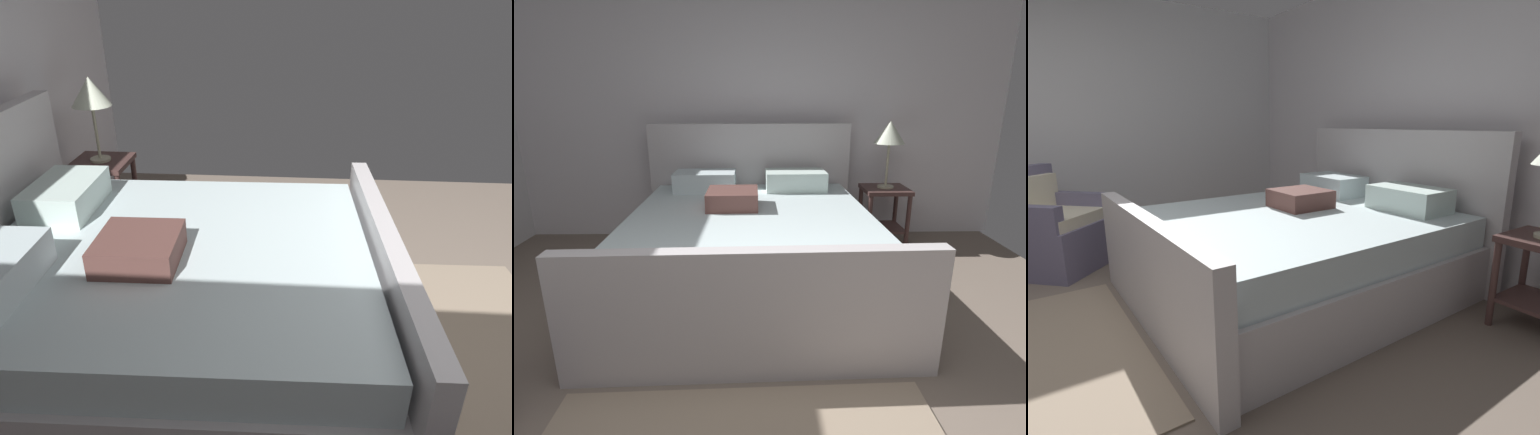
# 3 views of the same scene
# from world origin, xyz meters

# --- Properties ---
(ground_plane) EXTENTS (5.02, 6.34, 0.02)m
(ground_plane) POSITION_xyz_m (0.00, 0.00, -0.01)
(ground_plane) COLOR #756659
(bed) EXTENTS (2.07, 2.34, 1.22)m
(bed) POSITION_xyz_m (-0.07, 1.93, 0.35)
(bed) COLOR silver
(bed) RESTS_ON ground
(nightstand_right) EXTENTS (0.44, 0.44, 0.60)m
(nightstand_right) POSITION_xyz_m (1.26, 2.80, 0.40)
(nightstand_right) COLOR #4B312E
(nightstand_right) RESTS_ON ground
(table_lamp_right) EXTENTS (0.30, 0.30, 0.65)m
(table_lamp_right) POSITION_xyz_m (1.26, 2.80, 1.13)
(table_lamp_right) COLOR #B7B293
(table_lamp_right) RESTS_ON nightstand_right
(area_rug) EXTENTS (1.83, 1.06, 0.01)m
(area_rug) POSITION_xyz_m (-0.06, 0.18, 0.01)
(area_rug) COLOR gray
(area_rug) RESTS_ON ground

